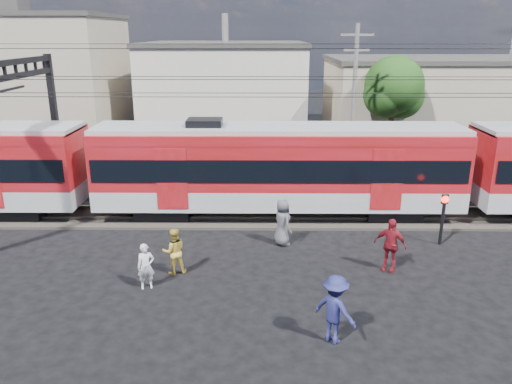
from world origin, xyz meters
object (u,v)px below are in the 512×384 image
commuter_train (283,166)px  crossing_signal (444,210)px  pedestrian_a (146,266)px  pedestrian_c (335,309)px

commuter_train → crossing_signal: commuter_train is taller
pedestrian_a → crossing_signal: 11.48m
pedestrian_c → crossing_signal: bearing=-86.7°
commuter_train → pedestrian_a: 8.35m
commuter_train → pedestrian_c: commuter_train is taller
commuter_train → pedestrian_c: (1.02, -9.62, -1.42)m
commuter_train → pedestrian_c: size_ratio=25.71×
crossing_signal → pedestrian_a: bearing=-161.5°
pedestrian_a → commuter_train: bearing=37.3°
commuter_train → crossing_signal: (6.14, -3.06, -0.96)m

